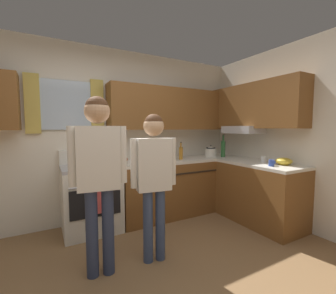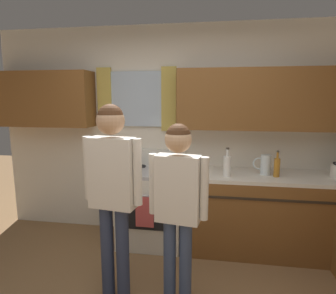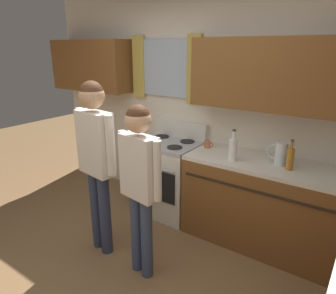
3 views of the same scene
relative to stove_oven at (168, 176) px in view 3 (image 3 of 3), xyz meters
name	(u,v)px [view 3 (image 3 of 3)]	position (x,y,z in m)	size (l,w,h in m)	color
back_wall_unit	(204,93)	(0.30, 0.27, 1.00)	(4.60, 0.42, 2.60)	silver
kitchen_counter_run	(317,239)	(1.75, -0.34, -0.02)	(2.16, 1.84, 0.90)	brown
stove_oven	(168,176)	(0.00, 0.00, 0.00)	(0.74, 0.67, 1.10)	silver
bottle_milk_white	(233,149)	(0.87, -0.14, 0.55)	(0.08, 0.08, 0.31)	white
bottle_oil_amber	(290,158)	(1.39, -0.07, 0.54)	(0.06, 0.06, 0.29)	#B27223
cup_terracotta	(207,144)	(0.48, 0.07, 0.47)	(0.11, 0.07, 0.08)	#B76642
water_pitcher	(280,154)	(1.28, 0.01, 0.54)	(0.19, 0.11, 0.22)	silver
adult_left	(96,150)	(-0.10, -1.02, 0.60)	(0.52, 0.23, 1.69)	#2D3856
adult_in_plaid	(140,174)	(0.45, -1.06, 0.51)	(0.48, 0.21, 1.55)	#38476B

